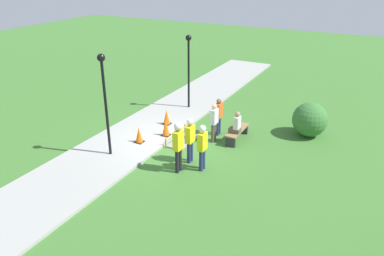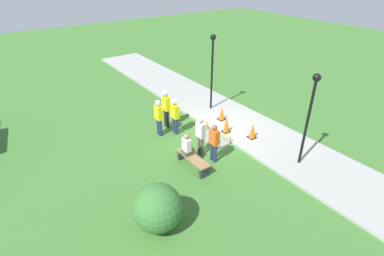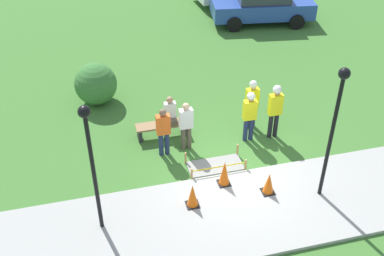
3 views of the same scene
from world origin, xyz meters
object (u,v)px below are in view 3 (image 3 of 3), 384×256
object	(u,v)px
worker_trainee	(252,100)
lamppost_near	(335,116)
person_seated_on_bench	(170,112)
lamppost_far	(90,152)
worker_assistant	(275,107)
worker_supervisor	(250,113)
park_bench	(162,128)
traffic_cone_near_patch	(193,195)
bystander_in_gray_shirt	(186,124)
traffic_cone_sidewalk_edge	(269,183)
bystander_in_orange_shirt	(163,130)
parked_car_blue	(262,4)
traffic_cone_far_patch	(224,173)

from	to	relation	value
worker_trainee	lamppost_near	bearing A→B (deg)	-78.72
person_seated_on_bench	lamppost_far	size ratio (longest dim) A/B	0.25
worker_assistant	worker_supervisor	bearing A→B (deg)	177.84
worker_trainee	lamppost_far	world-z (taller)	lamppost_far
worker_trainee	lamppost_near	distance (m)	3.91
worker_trainee	lamppost_near	size ratio (longest dim) A/B	0.45
park_bench	worker_assistant	world-z (taller)	worker_assistant
worker_supervisor	lamppost_near	size ratio (longest dim) A/B	0.45
worker_supervisor	worker_trainee	xyz separation A→B (m)	(0.31, 0.65, -0.01)
traffic_cone_near_patch	lamppost_near	xyz separation A→B (m)	(3.40, -0.41, 2.15)
lamppost_near	lamppost_far	size ratio (longest dim) A/B	1.07
bystander_in_gray_shirt	lamppost_far	world-z (taller)	lamppost_far
worker_assistant	lamppost_near	size ratio (longest dim) A/B	0.49
traffic_cone_sidewalk_edge	traffic_cone_near_patch	bearing A→B (deg)	179.35
traffic_cone_near_patch	bystander_in_gray_shirt	world-z (taller)	bystander_in_gray_shirt
traffic_cone_sidewalk_edge	park_bench	world-z (taller)	traffic_cone_sidewalk_edge
park_bench	bystander_in_gray_shirt	xyz separation A→B (m)	(0.59, -0.79, 0.59)
park_bench	bystander_in_orange_shirt	xyz separation A→B (m)	(-0.11, -0.90, 0.57)
traffic_cone_sidewalk_edge	lamppost_near	world-z (taller)	lamppost_near
traffic_cone_sidewalk_edge	park_bench	xyz separation A→B (m)	(-2.23, 3.31, -0.09)
bystander_in_gray_shirt	parked_car_blue	world-z (taller)	parked_car_blue
worker_assistant	lamppost_near	xyz separation A→B (m)	(0.21, -2.82, 1.48)
worker_supervisor	parked_car_blue	distance (m)	9.28
traffic_cone_sidewalk_edge	worker_assistant	bearing A→B (deg)	65.49
traffic_cone_near_patch	traffic_cone_far_patch	size ratio (longest dim) A/B	0.90
bystander_in_orange_shirt	bystander_in_gray_shirt	bearing A→B (deg)	8.81
traffic_cone_near_patch	traffic_cone_sidewalk_edge	world-z (taller)	traffic_cone_near_patch
bystander_in_gray_shirt	lamppost_near	size ratio (longest dim) A/B	0.43
traffic_cone_near_patch	worker_assistant	world-z (taller)	worker_assistant
park_bench	worker_trainee	size ratio (longest dim) A/B	0.95
bystander_in_orange_shirt	worker_assistant	bearing A→B (deg)	0.48
worker_assistant	lamppost_far	world-z (taller)	lamppost_far
traffic_cone_near_patch	traffic_cone_sidewalk_edge	size ratio (longest dim) A/B	1.07
traffic_cone_sidewalk_edge	bystander_in_gray_shirt	world-z (taller)	bystander_in_gray_shirt
worker_trainee	bystander_in_gray_shirt	size ratio (longest dim) A/B	1.05
worker_trainee	lamppost_far	distance (m)	6.18
worker_supervisor	worker_assistant	xyz separation A→B (m)	(0.80, -0.03, 0.10)
worker_supervisor	lamppost_far	bearing A→B (deg)	-151.40
traffic_cone_near_patch	bystander_in_gray_shirt	bearing A→B (deg)	79.96
worker_assistant	lamppost_far	distance (m)	6.26
bystander_in_gray_shirt	lamppost_near	xyz separation A→B (m)	(2.96, -2.90, 1.68)
worker_assistant	person_seated_on_bench	bearing A→B (deg)	163.13
park_bench	person_seated_on_bench	xyz separation A→B (m)	(0.29, 0.05, 0.49)
person_seated_on_bench	bystander_in_orange_shirt	xyz separation A→B (m)	(-0.41, -0.95, 0.09)
bystander_in_gray_shirt	traffic_cone_sidewalk_edge	bearing A→B (deg)	-56.90
traffic_cone_far_patch	worker_assistant	bearing A→B (deg)	40.25
traffic_cone_near_patch	traffic_cone_far_patch	bearing A→B (deg)	29.62
worker_assistant	bystander_in_orange_shirt	size ratio (longest dim) A/B	1.16
traffic_cone_near_patch	lamppost_near	world-z (taller)	lamppost_near
worker_supervisor	park_bench	bearing A→B (deg)	161.64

